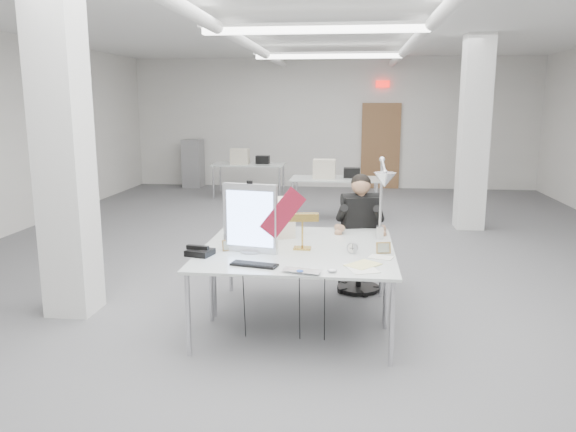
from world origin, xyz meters
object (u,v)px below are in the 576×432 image
seated_person (360,214)px  beige_monitor (271,218)px  office_chair (359,249)px  laptop (300,273)px  architect_lamp (382,204)px  monitor (250,218)px  desk_main (293,262)px  desk_phone (200,252)px  bankers_lamp (302,230)px

seated_person → beige_monitor: size_ratio=2.00×
office_chair → laptop: office_chair is taller
laptop → seated_person: bearing=88.8°
architect_lamp → monitor: bearing=-135.6°
desk_main → laptop: (0.10, -0.40, 0.03)m
office_chair → seated_person: bearing=-105.3°
monitor → seated_person: bearing=60.8°
desk_main → architect_lamp: 1.11m
beige_monitor → desk_phone: bearing=-147.3°
office_chair → beige_monitor: (-0.91, -0.59, 0.45)m
office_chair → beige_monitor: size_ratio=2.47×
desk_main → monitor: size_ratio=2.84×
seated_person → desk_phone: size_ratio=3.66×
desk_phone → desk_main: bearing=9.8°
laptop → desk_phone: desk_phone is taller
bankers_lamp → beige_monitor: (-0.36, 0.50, 0.00)m
seated_person → architect_lamp: 0.83m
monitor → beige_monitor: size_ratio=1.59×
office_chair → laptop: (-0.50, -1.88, 0.28)m
monitor → laptop: (0.51, -0.63, -0.30)m
desk_main → desk_phone: desk_phone is taller
seated_person → desk_phone: seated_person is taller
bankers_lamp → seated_person: bearing=53.4°
laptop → beige_monitor: bearing=121.8°
desk_phone → monitor: bearing=35.0°
bankers_lamp → monitor: bearing=-169.7°
desk_phone → architect_lamp: bearing=34.3°
desk_main → bankers_lamp: (0.05, 0.39, 0.20)m
laptop → office_chair: bearing=89.2°
bankers_lamp → beige_monitor: beige_monitor is taller
monitor → bankers_lamp: (0.46, 0.16, -0.13)m
laptop → desk_phone: size_ratio=1.46×
desk_main → monitor: bearing=151.0°
office_chair → bankers_lamp: bearing=-132.2°
monitor → beige_monitor: 0.68m
office_chair → architect_lamp: size_ratio=1.24×
office_chair → architect_lamp: architect_lamp is taller
laptop → bankers_lamp: bearing=107.7°
office_chair → monitor: bearing=-144.5°
monitor → desk_phone: size_ratio=2.91×
desk_main → seated_person: bearing=67.3°
desk_main → office_chair: (0.60, 1.48, -0.25)m
desk_main → bankers_lamp: bearing=83.2°
desk_phone → architect_lamp: 1.78m
bankers_lamp → desk_phone: bankers_lamp is taller
seated_person → monitor: 1.58m
desk_main → architect_lamp: size_ratio=2.27×
desk_main → seated_person: (0.60, 1.43, 0.16)m
desk_main → laptop: laptop is taller
desk_main → seated_person: seated_person is taller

